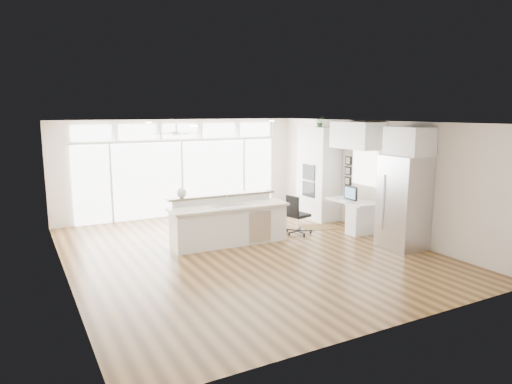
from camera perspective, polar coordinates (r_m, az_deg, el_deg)
floor at (r=9.71m, az=-1.31°, el=-7.51°), size 7.00×8.00×0.02m
ceiling at (r=9.26m, az=-1.38°, el=8.70°), size 7.00×8.00×0.02m
wall_back at (r=13.04m, az=-9.38°, el=3.02°), size 7.00×0.04×2.70m
wall_front at (r=6.18m, az=15.87°, el=-5.05°), size 7.00×0.04×2.70m
wall_left at (r=8.42m, az=-23.07°, el=-1.50°), size 0.04×8.00×2.70m
wall_right at (r=11.39m, az=14.54°, el=1.82°), size 0.04×8.00×2.70m
glass_wall at (r=13.02m, az=-9.26°, el=1.68°), size 5.80×0.06×2.08m
transom_row at (r=12.90m, az=-9.42°, el=7.53°), size 5.90×0.06×0.40m
desk_window at (r=11.56m, az=13.43°, el=2.98°), size 0.04×0.85×0.85m
ceiling_fan at (r=11.66m, az=-9.93°, el=7.76°), size 1.16×1.16×0.32m
recessed_lights at (r=9.43m, az=-1.93°, el=8.60°), size 3.40×3.00×0.02m
oven_cabinet at (r=12.57m, az=7.84°, el=2.34°), size 0.64×1.20×2.50m
desk_nook at (r=11.54m, az=11.97°, el=-2.87°), size 0.72×1.30×0.76m
upper_cabinets at (r=11.30m, az=12.49°, el=6.94°), size 0.64×1.30×0.64m
refrigerator at (r=10.23m, az=17.98°, el=-1.25°), size 0.76×0.90×2.00m
fridge_cabinet at (r=10.11m, az=18.62°, el=6.03°), size 0.64×0.90×0.60m
framed_photos at (r=12.04m, az=11.44°, el=2.62°), size 0.06×0.22×0.80m
kitchen_island at (r=10.14m, az=-3.37°, el=-3.59°), size 2.70×1.09×1.06m
rug at (r=11.78m, az=7.83°, el=-4.35°), size 0.99×0.85×0.01m
office_chair at (r=11.00m, az=5.33°, el=-2.85°), size 0.57×0.54×0.94m
fishbowl at (r=10.05m, az=-9.29°, el=-0.08°), size 0.24×0.24×0.22m
monitor at (r=11.38m, az=11.77°, el=-0.12°), size 0.08×0.45×0.38m
keyboard at (r=11.31m, az=11.07°, el=-1.09°), size 0.18×0.35×0.02m
potted_plant at (r=12.46m, az=7.99°, el=8.54°), size 0.25×0.28×0.22m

